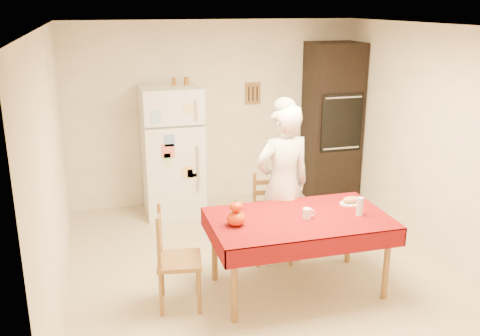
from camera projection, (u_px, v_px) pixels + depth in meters
name	position (u px, v px, depth m)	size (l,w,h in m)	color
floor	(263.00, 269.00, 5.67)	(4.50, 4.50, 0.00)	tan
room_shell	(265.00, 119.00, 5.20)	(4.02, 4.52, 2.51)	white
refrigerator	(172.00, 151.00, 6.99)	(0.75, 0.74, 1.70)	white
oven_cabinet	(332.00, 122.00, 7.54)	(0.70, 0.62, 2.20)	black
dining_table	(299.00, 224.00, 5.09)	(1.70, 1.00, 0.76)	brown
chair_far	(272.00, 214.00, 5.82)	(0.48, 0.46, 0.95)	brown
chair_left	(172.00, 255.00, 4.86)	(0.46, 0.48, 0.95)	brown
seated_woman	(283.00, 186.00, 5.60)	(0.64, 0.42, 1.75)	silver
coffee_mug	(307.00, 214.00, 5.02)	(0.08, 0.08, 0.10)	white
pumpkin_lower	(236.00, 218.00, 4.87)	(0.18, 0.18, 0.13)	#EB5405
pumpkin_upper	(236.00, 207.00, 4.83)	(0.12, 0.12, 0.09)	red
wine_glass	(360.00, 206.00, 5.09)	(0.07, 0.07, 0.18)	silver
bread_plate	(351.00, 203.00, 5.39)	(0.24, 0.24, 0.02)	white
bread_loaf	(351.00, 200.00, 5.38)	(0.18, 0.10, 0.06)	tan
spice_jar_left	(174.00, 82.00, 6.78)	(0.05, 0.05, 0.10)	#94501B
spice_jar_mid	(186.00, 81.00, 6.82)	(0.05, 0.05, 0.10)	brown
spice_jar_right	(187.00, 81.00, 6.83)	(0.05, 0.05, 0.10)	#96531B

